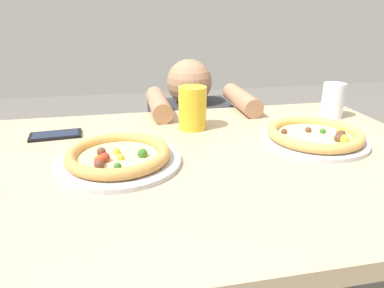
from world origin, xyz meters
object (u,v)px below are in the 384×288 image
Objects in this scene: water_cup_clear at (333,100)px; cell_phone at (56,135)px; pizza_near at (118,157)px; drink_cup_colored at (192,108)px; diner_seated at (190,164)px; pizza_far at (315,136)px.

water_cup_clear is 0.93m from cell_phone.
drink_cup_colored reaches higher than pizza_near.
drink_cup_colored is at bearing -99.81° from diner_seated.
water_cup_clear is (0.19, 0.22, 0.04)m from pizza_far.
diner_seated is (0.07, 0.42, -0.39)m from drink_cup_colored.
pizza_near is at bearing -175.62° from pizza_far.
pizza_near is 2.00× the size of cell_phone.
pizza_far is 0.38m from drink_cup_colored.
pizza_near is at bearing -115.34° from diner_seated.
diner_seated reaches higher than pizza_far.
drink_cup_colored is at bearing 149.17° from pizza_far.
drink_cup_colored is (0.24, 0.24, 0.05)m from pizza_near.
pizza_near and pizza_far have the same top height.
water_cup_clear is 0.78× the size of cell_phone.
water_cup_clear is (0.74, 0.26, 0.04)m from pizza_near.
diner_seated is at bearing 64.66° from pizza_near.
water_cup_clear is at bearing 2.76° from drink_cup_colored.
pizza_far is at bearing -130.58° from water_cup_clear.
diner_seated is (0.31, 0.65, -0.34)m from pizza_near.
pizza_far is at bearing -14.98° from cell_phone.
diner_seated is at bearing 39.55° from cell_phone.
drink_cup_colored is 0.43m from cell_phone.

